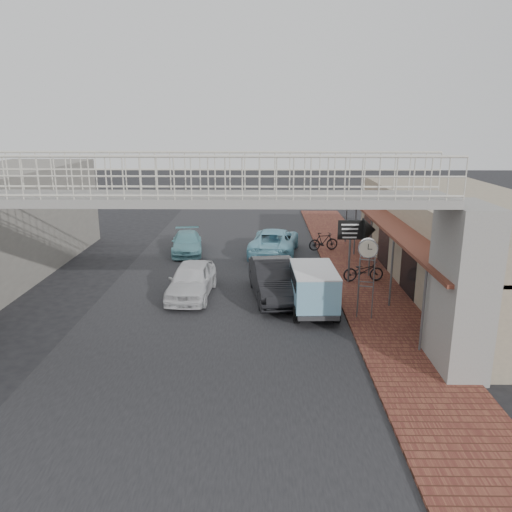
{
  "coord_description": "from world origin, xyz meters",
  "views": [
    {
      "loc": [
        1.84,
        -17.76,
        7.19
      ],
      "look_at": [
        1.57,
        2.22,
        1.8
      ],
      "focal_mm": 35.0,
      "sensor_mm": 36.0,
      "label": 1
    }
  ],
  "objects_px": {
    "angkot_curb": "(274,241)",
    "street_clock": "(368,252)",
    "angkot_van": "(313,283)",
    "white_hatchback": "(192,280)",
    "motorcycle_far": "(323,241)",
    "angkot_far": "(187,243)",
    "motorcycle_near": "(363,271)",
    "arrow_sign": "(367,231)",
    "dark_sedan": "(274,280)"
  },
  "relations": [
    {
      "from": "motorcycle_near",
      "to": "motorcycle_far",
      "type": "height_order",
      "value": "motorcycle_far"
    },
    {
      "from": "white_hatchback",
      "to": "angkot_van",
      "type": "xyz_separation_m",
      "value": [
        4.96,
        -1.65,
        0.41
      ]
    },
    {
      "from": "angkot_far",
      "to": "motorcycle_near",
      "type": "relative_size",
      "value": 2.15
    },
    {
      "from": "angkot_curb",
      "to": "street_clock",
      "type": "relative_size",
      "value": 1.76
    },
    {
      "from": "angkot_van",
      "to": "street_clock",
      "type": "relative_size",
      "value": 1.24
    },
    {
      "from": "white_hatchback",
      "to": "angkot_curb",
      "type": "xyz_separation_m",
      "value": [
        3.66,
        7.05,
        0.01
      ]
    },
    {
      "from": "dark_sedan",
      "to": "motorcycle_far",
      "type": "bearing_deg",
      "value": 61.1
    },
    {
      "from": "motorcycle_far",
      "to": "angkot_far",
      "type": "bearing_deg",
      "value": 77.82
    },
    {
      "from": "dark_sedan",
      "to": "angkot_van",
      "type": "height_order",
      "value": "angkot_van"
    },
    {
      "from": "white_hatchback",
      "to": "motorcycle_far",
      "type": "xyz_separation_m",
      "value": [
        6.46,
        7.55,
        -0.11
      ]
    },
    {
      "from": "white_hatchback",
      "to": "dark_sedan",
      "type": "xyz_separation_m",
      "value": [
        3.49,
        -0.13,
        0.07
      ]
    },
    {
      "from": "motorcycle_far",
      "to": "arrow_sign",
      "type": "distance_m",
      "value": 6.2
    },
    {
      "from": "angkot_van",
      "to": "motorcycle_far",
      "type": "distance_m",
      "value": 9.34
    },
    {
      "from": "angkot_far",
      "to": "motorcycle_far",
      "type": "height_order",
      "value": "angkot_far"
    },
    {
      "from": "angkot_far",
      "to": "angkot_van",
      "type": "height_order",
      "value": "angkot_van"
    },
    {
      "from": "white_hatchback",
      "to": "angkot_van",
      "type": "bearing_deg",
      "value": -15.38
    },
    {
      "from": "angkot_van",
      "to": "arrow_sign",
      "type": "height_order",
      "value": "arrow_sign"
    },
    {
      "from": "arrow_sign",
      "to": "angkot_van",
      "type": "bearing_deg",
      "value": -128.71
    },
    {
      "from": "arrow_sign",
      "to": "white_hatchback",
      "type": "bearing_deg",
      "value": -167.4
    },
    {
      "from": "street_clock",
      "to": "arrow_sign",
      "type": "xyz_separation_m",
      "value": [
        0.8,
        4.09,
        -0.09
      ]
    },
    {
      "from": "angkot_curb",
      "to": "street_clock",
      "type": "distance_m",
      "value": 10.08
    },
    {
      "from": "motorcycle_far",
      "to": "street_clock",
      "type": "xyz_separation_m",
      "value": [
        0.41,
        -9.88,
        1.96
      ]
    },
    {
      "from": "white_hatchback",
      "to": "motorcycle_near",
      "type": "xyz_separation_m",
      "value": [
        7.63,
        1.88,
        -0.13
      ]
    },
    {
      "from": "angkot_curb",
      "to": "motorcycle_near",
      "type": "distance_m",
      "value": 6.52
    },
    {
      "from": "motorcycle_far",
      "to": "white_hatchback",
      "type": "bearing_deg",
      "value": 124.98
    },
    {
      "from": "white_hatchback",
      "to": "motorcycle_near",
      "type": "height_order",
      "value": "white_hatchback"
    },
    {
      "from": "motorcycle_near",
      "to": "arrow_sign",
      "type": "relative_size",
      "value": 0.63
    },
    {
      "from": "angkot_curb",
      "to": "arrow_sign",
      "type": "height_order",
      "value": "arrow_sign"
    },
    {
      "from": "dark_sedan",
      "to": "street_clock",
      "type": "relative_size",
      "value": 1.61
    },
    {
      "from": "angkot_van",
      "to": "motorcycle_far",
      "type": "bearing_deg",
      "value": 78.88
    },
    {
      "from": "angkot_far",
      "to": "motorcycle_far",
      "type": "distance_m",
      "value": 7.74
    },
    {
      "from": "angkot_curb",
      "to": "motorcycle_far",
      "type": "height_order",
      "value": "angkot_curb"
    },
    {
      "from": "dark_sedan",
      "to": "motorcycle_far",
      "type": "distance_m",
      "value": 8.24
    },
    {
      "from": "motorcycle_near",
      "to": "angkot_van",
      "type": "bearing_deg",
      "value": 136.57
    },
    {
      "from": "motorcycle_far",
      "to": "street_clock",
      "type": "height_order",
      "value": "street_clock"
    },
    {
      "from": "angkot_far",
      "to": "motorcycle_near",
      "type": "xyz_separation_m",
      "value": [
        8.9,
        -5.36,
        0.01
      ]
    },
    {
      "from": "street_clock",
      "to": "angkot_curb",
      "type": "bearing_deg",
      "value": 122.0
    },
    {
      "from": "angkot_van",
      "to": "dark_sedan",
      "type": "bearing_deg",
      "value": 132.24
    },
    {
      "from": "dark_sedan",
      "to": "motorcycle_near",
      "type": "distance_m",
      "value": 4.61
    },
    {
      "from": "angkot_van",
      "to": "white_hatchback",
      "type": "bearing_deg",
      "value": 159.71
    },
    {
      "from": "white_hatchback",
      "to": "street_clock",
      "type": "distance_m",
      "value": 7.49
    },
    {
      "from": "white_hatchback",
      "to": "motorcycle_far",
      "type": "distance_m",
      "value": 9.94
    },
    {
      "from": "dark_sedan",
      "to": "angkot_far",
      "type": "distance_m",
      "value": 8.78
    },
    {
      "from": "motorcycle_far",
      "to": "motorcycle_near",
      "type": "bearing_deg",
      "value": 177.2
    },
    {
      "from": "angkot_curb",
      "to": "angkot_van",
      "type": "height_order",
      "value": "angkot_van"
    },
    {
      "from": "angkot_far",
      "to": "street_clock",
      "type": "height_order",
      "value": "street_clock"
    },
    {
      "from": "angkot_van",
      "to": "motorcycle_near",
      "type": "relative_size",
      "value": 1.99
    },
    {
      "from": "motorcycle_far",
      "to": "arrow_sign",
      "type": "height_order",
      "value": "arrow_sign"
    },
    {
      "from": "white_hatchback",
      "to": "dark_sedan",
      "type": "bearing_deg",
      "value": 0.88
    },
    {
      "from": "dark_sedan",
      "to": "street_clock",
      "type": "distance_m",
      "value": 4.41
    }
  ]
}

